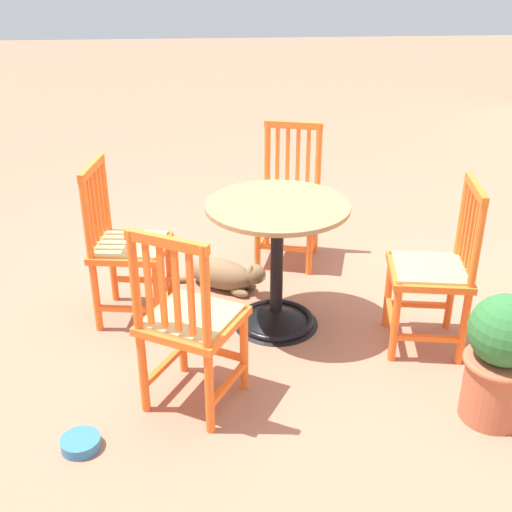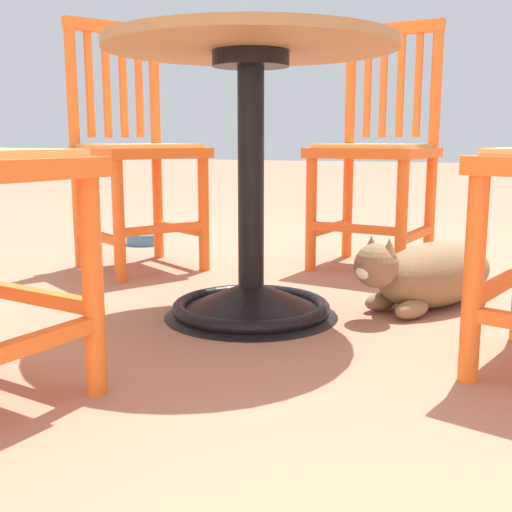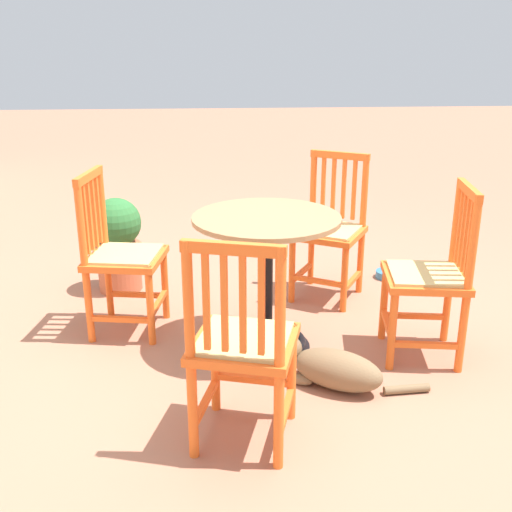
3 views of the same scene
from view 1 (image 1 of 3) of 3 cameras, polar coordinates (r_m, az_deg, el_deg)
The scene contains 9 objects.
ground_plane at distance 3.75m, azimuth -1.07°, elevation -5.40°, with size 24.00×24.00×0.00m, color #A36B51.
cafe_table at distance 3.55m, azimuth 1.82°, elevation -2.07°, with size 0.76×0.76×0.73m.
orange_chair_near_fence at distance 4.25m, azimuth 2.91°, elevation 5.05°, with size 0.49×0.49×0.91m.
orange_chair_at_corner at distance 3.64m, azimuth -11.43°, elevation 0.76°, with size 0.45×0.45×0.91m.
orange_chair_tucked_in at distance 2.88m, azimuth -5.89°, elevation -5.94°, with size 0.55×0.55×0.91m.
orange_chair_by_planter at distance 3.42m, azimuth 15.52°, elevation -1.36°, with size 0.46×0.46×0.91m.
tabby_cat at distance 4.00m, azimuth -2.74°, elevation -1.68°, with size 0.40×0.71×0.23m.
terracotta_planter at distance 3.04m, azimuth 20.81°, elevation -8.27°, with size 0.32×0.32×0.62m.
pet_water_bowl at distance 2.97m, azimuth -15.23°, elevation -15.66°, with size 0.17×0.17×0.05m, color teal.
Camera 1 is at (3.19, -0.18, 1.95)m, focal length 45.28 mm.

